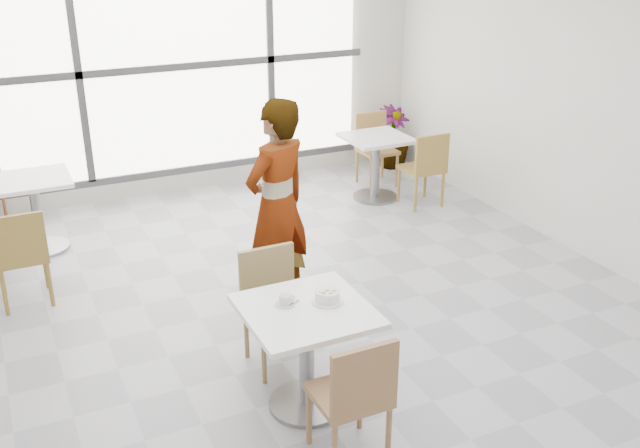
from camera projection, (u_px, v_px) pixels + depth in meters
name	position (u px, v px, depth m)	size (l,w,h in m)	color
floor	(304.00, 324.00, 5.91)	(7.00, 7.00, 0.00)	#9E9EA5
wall_back	(177.00, 65.00, 8.23)	(6.00, 6.00, 0.00)	silver
wall_right	(608.00, 105.00, 6.50)	(7.00, 7.00, 0.00)	silver
window	(179.00, 66.00, 8.18)	(4.60, 0.07, 2.52)	white
main_table	(306.00, 339.00, 4.72)	(0.80, 0.80, 0.75)	white
chair_near	(355.00, 393.00, 4.23)	(0.42, 0.42, 0.87)	olive
chair_far	(273.00, 299.00, 5.26)	(0.42, 0.42, 0.87)	olive
oatmeal_bowl	(327.00, 296.00, 4.70)	(0.21, 0.21, 0.09)	silver
coffee_cup	(286.00, 300.00, 4.67)	(0.16, 0.13, 0.07)	silver
person	(277.00, 205.00, 5.90)	(0.65, 0.43, 1.78)	black
bg_table_left	(36.00, 203.00, 7.05)	(0.70, 0.70, 0.75)	white
bg_table_right	(376.00, 158.00, 8.36)	(0.70, 0.70, 0.75)	silver
bg_chair_left_near	(21.00, 252.00, 6.00)	(0.42, 0.42, 0.87)	olive
bg_chair_right_near	(426.00, 165.00, 8.10)	(0.42, 0.42, 0.87)	olive
bg_chair_right_far	(374.00, 144.00, 8.86)	(0.42, 0.42, 0.87)	#A5793E
plant_right	(392.00, 137.00, 9.47)	(0.45, 0.45, 0.80)	#4E8444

